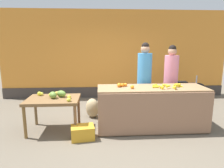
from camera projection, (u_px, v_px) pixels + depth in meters
ground_plane at (126, 128)px, 4.35m from camera, size 24.00×24.00×0.00m
market_wall_back at (116, 56)px, 6.75m from camera, size 7.60×0.23×2.91m
fruit_stall_counter at (151, 108)px, 4.29m from camera, size 2.29×0.80×0.91m
side_table_wooden at (53, 102)px, 4.13m from camera, size 1.07×0.78×0.71m
banana_bunch_pile at (167, 86)px, 4.19m from camera, size 0.70×0.51×0.07m
orange_pile at (123, 85)px, 4.21m from camera, size 0.33×0.32×0.08m
mango_papaya_pile at (56, 95)px, 4.17m from camera, size 0.82×0.66×0.14m
vendor_woman_blue_shirt at (144, 81)px, 4.82m from camera, size 0.34×0.34×1.85m
vendor_woman_pink_shirt at (171, 81)px, 4.94m from camera, size 0.34×0.34×1.79m
parked_motorcycle at (182, 91)px, 6.06m from camera, size 1.60×0.18×0.88m
produce_crate at (83, 132)px, 3.84m from camera, size 0.48×0.38×0.26m
produce_sack at (92, 108)px, 4.98m from camera, size 0.47×0.47×0.48m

